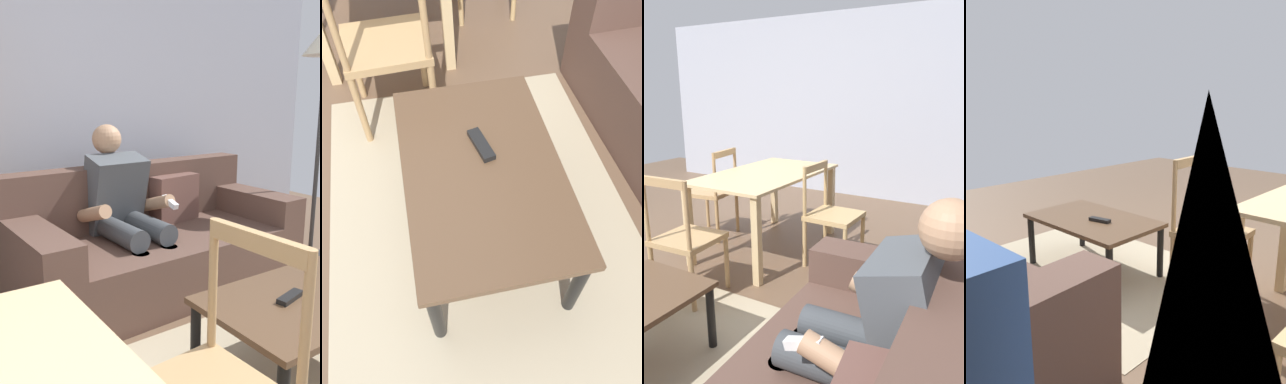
# 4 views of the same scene
# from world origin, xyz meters

# --- Properties ---
(ground_plane) EXTENTS (8.56, 8.56, 0.00)m
(ground_plane) POSITION_xyz_m (0.00, 0.00, 0.00)
(ground_plane) COLOR brown
(coffee_table) EXTENTS (0.99, 0.61, 0.43)m
(coffee_table) POSITION_xyz_m (0.87, 0.77, 0.37)
(coffee_table) COLOR brown
(coffee_table) RESTS_ON ground_plane
(tv_remote) EXTENTS (0.18, 0.09, 0.02)m
(tv_remote) POSITION_xyz_m (0.77, 0.78, 0.44)
(tv_remote) COLOR black
(tv_remote) RESTS_ON coffee_table
(dining_chair_facing_couch) EXTENTS (0.44, 0.44, 0.94)m
(dining_chair_facing_couch) POSITION_xyz_m (0.04, 0.46, 0.45)
(dining_chair_facing_couch) COLOR tan
(dining_chair_facing_couch) RESTS_ON ground_plane
(area_rug) EXTENTS (2.01, 1.41, 0.01)m
(area_rug) POSITION_xyz_m (0.87, 0.77, 0.00)
(area_rug) COLOR tan
(area_rug) RESTS_ON ground_plane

